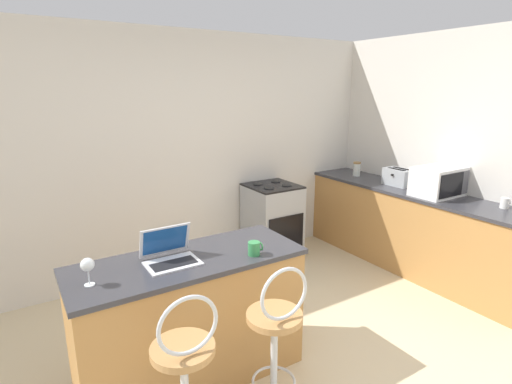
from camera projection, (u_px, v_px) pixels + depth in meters
wall_back at (179, 156)px, 4.30m from camera, size 12.00×0.06×2.60m
breakfast_bar at (191, 319)px, 2.77m from camera, size 1.56×0.61×0.92m
counter_right at (414, 230)px, 4.49m from camera, size 0.60×2.80×0.92m
bar_stool_near at (186, 384)px, 2.11m from camera, size 0.40×0.40×1.05m
bar_stool_far at (276, 347)px, 2.40m from camera, size 0.40×0.40×1.05m
laptop at (169, 253)px, 2.59m from camera, size 0.34×0.28×0.23m
microwave at (439, 181)px, 4.16m from camera, size 0.53×0.36×0.30m
toaster at (398, 177)px, 4.61m from camera, size 0.22×0.32×0.20m
stove_range at (272, 222)px, 4.76m from camera, size 0.56×0.58×0.92m
storage_jar at (357, 169)px, 5.10m from camera, size 0.09×0.09×0.18m
wine_glass_short at (87, 265)px, 2.26m from camera, size 0.08×0.08×0.17m
mug_white at (505, 203)px, 3.74m from camera, size 0.09×0.07×0.10m
mug_green at (254, 248)px, 2.69m from camera, size 0.10×0.08×0.09m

